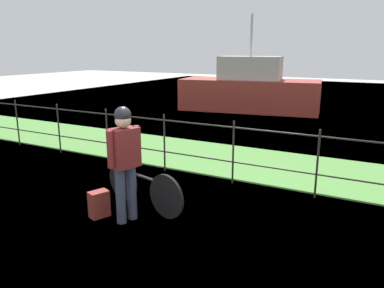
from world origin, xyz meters
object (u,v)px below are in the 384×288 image
object	(u,v)px
moored_boat_near	(249,90)
backpack_on_paving	(99,204)
terrier_dog	(127,142)
cyclist_person	(124,154)
bicycle_main	(143,187)
wooden_crate	(126,154)

from	to	relation	value
moored_boat_near	backpack_on_paving	bearing A→B (deg)	-81.50
terrier_dog	cyclist_person	world-z (taller)	cyclist_person
moored_boat_near	bicycle_main	bearing A→B (deg)	-78.88
moored_boat_near	terrier_dog	bearing A→B (deg)	-80.69
bicycle_main	moored_boat_near	distance (m)	10.24
terrier_dog	cyclist_person	bearing A→B (deg)	-54.58
terrier_dog	backpack_on_paving	bearing A→B (deg)	-94.05
cyclist_person	backpack_on_paving	distance (m)	0.92
wooden_crate	moored_boat_near	xyz separation A→B (m)	(-1.61, 9.95, 0.02)
bicycle_main	terrier_dog	world-z (taller)	terrier_dog
bicycle_main	cyclist_person	bearing A→B (deg)	-83.13
bicycle_main	terrier_dog	size ratio (longest dim) A/B	5.12
bicycle_main	terrier_dog	bearing A→B (deg)	166.43
bicycle_main	cyclist_person	distance (m)	0.81
backpack_on_paving	moored_boat_near	distance (m)	10.75
wooden_crate	moored_boat_near	bearing A→B (deg)	99.18
bicycle_main	cyclist_person	size ratio (longest dim) A/B	0.99
wooden_crate	terrier_dog	xyz separation A→B (m)	(0.02, -0.01, 0.21)
wooden_crate	terrier_dog	distance (m)	0.21
backpack_on_paving	moored_boat_near	size ratio (longest dim) A/B	0.07
cyclist_person	backpack_on_paving	bearing A→B (deg)	-167.78
bicycle_main	backpack_on_paving	bearing A→B (deg)	-123.99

